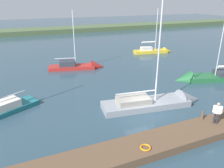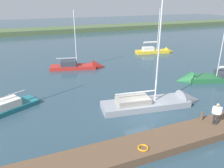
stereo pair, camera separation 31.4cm
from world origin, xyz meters
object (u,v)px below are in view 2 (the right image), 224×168
object	(u,v)px
sailboat_inner_slip	(160,103)
person_on_dock	(217,113)
sailboat_outer_mooring	(157,52)
life_ring_buoy	(143,148)
sailboat_far_right	(83,67)
mooring_post_near	(202,116)
sailboat_behind_pier	(209,79)

from	to	relation	value
sailboat_inner_slip	person_on_dock	size ratio (longest dim) A/B	6.14
sailboat_outer_mooring	person_on_dock	world-z (taller)	sailboat_outer_mooring
sailboat_inner_slip	life_ring_buoy	bearing A→B (deg)	-124.23
sailboat_outer_mooring	sailboat_far_right	distance (m)	14.88
mooring_post_near	sailboat_far_right	distance (m)	18.00
sailboat_outer_mooring	sailboat_inner_slip	bearing A→B (deg)	-111.48
life_ring_buoy	sailboat_inner_slip	distance (m)	7.17
mooring_post_near	sailboat_outer_mooring	world-z (taller)	sailboat_outer_mooring
sailboat_inner_slip	sailboat_far_right	bearing A→B (deg)	112.27
sailboat_outer_mooring	sailboat_far_right	bearing A→B (deg)	-154.03
mooring_post_near	life_ring_buoy	size ratio (longest dim) A/B	1.01
life_ring_buoy	sailboat_outer_mooring	size ratio (longest dim) A/B	0.08
sailboat_outer_mooring	sailboat_behind_pier	size ratio (longest dim) A/B	0.77
sailboat_far_right	person_on_dock	bearing A→B (deg)	-61.96
person_on_dock	sailboat_outer_mooring	bearing A→B (deg)	20.57
mooring_post_near	sailboat_outer_mooring	bearing A→B (deg)	-115.55
mooring_post_near	person_on_dock	xyz separation A→B (m)	(-0.44, 0.80, 0.59)
person_on_dock	life_ring_buoy	bearing A→B (deg)	138.58
life_ring_buoy	sailboat_inner_slip	bearing A→B (deg)	-132.37
sailboat_far_right	sailboat_inner_slip	bearing A→B (deg)	-61.90
life_ring_buoy	sailboat_far_right	size ratio (longest dim) A/B	0.08
life_ring_buoy	sailboat_inner_slip	size ratio (longest dim) A/B	0.07
sailboat_outer_mooring	sailboat_far_right	size ratio (longest dim) A/B	0.96
life_ring_buoy	sailboat_behind_pier	world-z (taller)	sailboat_behind_pier
mooring_post_near	life_ring_buoy	xyz separation A→B (m)	(5.58, 1.24, -0.28)
sailboat_behind_pier	person_on_dock	xyz separation A→B (m)	(7.69, 8.07, 1.34)
mooring_post_near	sailboat_behind_pier	distance (m)	10.93
sailboat_outer_mooring	person_on_dock	xyz separation A→B (m)	(9.78, 22.19, 1.26)
life_ring_buoy	person_on_dock	world-z (taller)	person_on_dock
sailboat_far_right	sailboat_inner_slip	size ratio (longest dim) A/B	0.85
sailboat_far_right	sailboat_behind_pier	world-z (taller)	sailboat_behind_pier
mooring_post_near	person_on_dock	size ratio (longest dim) A/B	0.41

